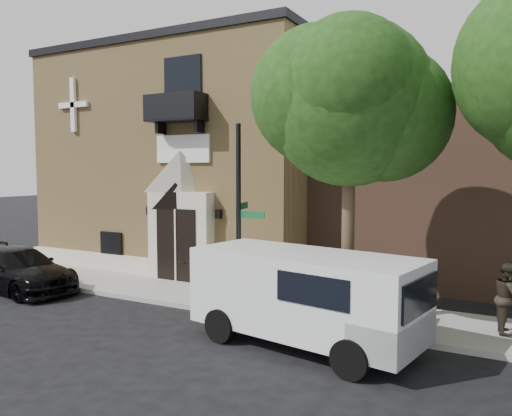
{
  "coord_description": "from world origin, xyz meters",
  "views": [
    {
      "loc": [
        9.89,
        -11.83,
        4.15
      ],
      "look_at": [
        2.51,
        2.0,
        2.94
      ],
      "focal_mm": 35.0,
      "sensor_mm": 36.0,
      "label": 1
    }
  ],
  "objects_px": {
    "pedestrian_far": "(509,298)",
    "street_sign": "(239,217)",
    "dumpster": "(349,299)",
    "pedestrian_near": "(367,283)",
    "fire_hydrant": "(357,313)",
    "black_sedan": "(18,269)",
    "cargo_van": "(312,296)"
  },
  "relations": [
    {
      "from": "dumpster",
      "to": "pedestrian_near",
      "type": "relative_size",
      "value": 1.17
    },
    {
      "from": "cargo_van",
      "to": "street_sign",
      "type": "relative_size",
      "value": 1.08
    },
    {
      "from": "fire_hydrant",
      "to": "dumpster",
      "type": "relative_size",
      "value": 0.35
    },
    {
      "from": "cargo_van",
      "to": "pedestrian_far",
      "type": "xyz_separation_m",
      "value": [
        4.0,
        2.84,
        -0.21
      ]
    },
    {
      "from": "black_sedan",
      "to": "pedestrian_far",
      "type": "bearing_deg",
      "value": -73.89
    },
    {
      "from": "pedestrian_near",
      "to": "pedestrian_far",
      "type": "distance_m",
      "value": 3.47
    },
    {
      "from": "pedestrian_near",
      "to": "pedestrian_far",
      "type": "height_order",
      "value": "pedestrian_near"
    },
    {
      "from": "black_sedan",
      "to": "pedestrian_far",
      "type": "xyz_separation_m",
      "value": [
        14.98,
        2.42,
        0.29
      ]
    },
    {
      "from": "dumpster",
      "to": "pedestrian_far",
      "type": "bearing_deg",
      "value": 19.64
    },
    {
      "from": "dumpster",
      "to": "pedestrian_far",
      "type": "distance_m",
      "value": 3.85
    },
    {
      "from": "cargo_van",
      "to": "pedestrian_near",
      "type": "bearing_deg",
      "value": 88.88
    },
    {
      "from": "pedestrian_far",
      "to": "street_sign",
      "type": "bearing_deg",
      "value": 91.32
    },
    {
      "from": "cargo_van",
      "to": "pedestrian_far",
      "type": "bearing_deg",
      "value": 45.35
    },
    {
      "from": "fire_hydrant",
      "to": "dumpster",
      "type": "xyz_separation_m",
      "value": [
        -0.24,
        0.07,
        0.33
      ]
    },
    {
      "from": "dumpster",
      "to": "pedestrian_far",
      "type": "relative_size",
      "value": 1.18
    },
    {
      "from": "street_sign",
      "to": "pedestrian_near",
      "type": "distance_m",
      "value": 4.0
    },
    {
      "from": "cargo_van",
      "to": "dumpster",
      "type": "bearing_deg",
      "value": 87.48
    },
    {
      "from": "black_sedan",
      "to": "fire_hydrant",
      "type": "relative_size",
      "value": 7.06
    },
    {
      "from": "street_sign",
      "to": "dumpster",
      "type": "relative_size",
      "value": 2.55
    },
    {
      "from": "cargo_van",
      "to": "pedestrian_far",
      "type": "relative_size",
      "value": 3.27
    },
    {
      "from": "fire_hydrant",
      "to": "pedestrian_near",
      "type": "relative_size",
      "value": 0.4
    },
    {
      "from": "pedestrian_far",
      "to": "black_sedan",
      "type": "bearing_deg",
      "value": 90.19
    },
    {
      "from": "cargo_van",
      "to": "dumpster",
      "type": "relative_size",
      "value": 2.76
    },
    {
      "from": "pedestrian_far",
      "to": "dumpster",
      "type": "bearing_deg",
      "value": 99.56
    },
    {
      "from": "cargo_van",
      "to": "fire_hydrant",
      "type": "distance_m",
      "value": 1.82
    },
    {
      "from": "street_sign",
      "to": "fire_hydrant",
      "type": "bearing_deg",
      "value": -10.87
    },
    {
      "from": "black_sedan",
      "to": "pedestrian_near",
      "type": "bearing_deg",
      "value": -71.71
    },
    {
      "from": "cargo_van",
      "to": "pedestrian_near",
      "type": "distance_m",
      "value": 2.8
    },
    {
      "from": "black_sedan",
      "to": "dumpster",
      "type": "distance_m",
      "value": 11.4
    },
    {
      "from": "dumpster",
      "to": "pedestrian_near",
      "type": "height_order",
      "value": "pedestrian_near"
    },
    {
      "from": "black_sedan",
      "to": "street_sign",
      "type": "relative_size",
      "value": 0.95
    },
    {
      "from": "cargo_van",
      "to": "dumpster",
      "type": "height_order",
      "value": "cargo_van"
    }
  ]
}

